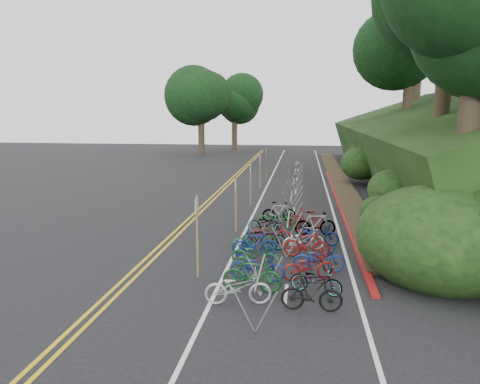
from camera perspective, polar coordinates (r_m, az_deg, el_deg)
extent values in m
plane|color=black|center=(16.50, -5.09, -9.19)|extent=(120.00, 120.00, 0.00)
cube|color=gold|center=(26.38, -4.90, -1.93)|extent=(0.12, 80.00, 0.01)
cube|color=gold|center=(26.32, -4.26, -1.95)|extent=(0.12, 80.00, 0.01)
cube|color=silver|center=(25.89, 1.93, -2.13)|extent=(0.12, 80.00, 0.01)
cube|color=silver|center=(25.83, 11.25, -2.34)|extent=(0.12, 80.00, 0.01)
cube|color=silver|center=(14.26, 5.61, -12.31)|extent=(0.10, 1.60, 0.01)
cube|color=silver|center=(19.94, 6.24, -5.82)|extent=(0.10, 1.60, 0.01)
cube|color=silver|center=(25.77, 6.58, -2.24)|extent=(0.10, 1.60, 0.01)
cube|color=silver|center=(31.66, 6.80, 0.01)|extent=(0.10, 1.60, 0.01)
cube|color=silver|center=(37.59, 6.94, 1.56)|extent=(0.10, 1.60, 0.01)
cube|color=silver|center=(43.54, 7.05, 2.68)|extent=(0.10, 1.60, 0.01)
cube|color=silver|center=(49.50, 7.13, 3.54)|extent=(0.10, 1.60, 0.01)
cube|color=maroon|center=(27.81, 12.03, -1.41)|extent=(0.25, 28.00, 0.10)
cube|color=black|center=(38.61, 22.72, 5.27)|extent=(12.32, 44.00, 9.11)
cube|color=#382819|center=(37.69, 11.97, 1.56)|extent=(1.40, 44.00, 0.16)
ellipsoid|color=#284C19|center=(19.08, 18.66, -3.80)|extent=(2.00, 2.80, 1.60)
ellipsoid|color=#284C19|center=(23.94, 18.37, 0.16)|extent=(2.60, 3.64, 2.08)
ellipsoid|color=#284C19|center=(29.95, 18.58, 2.85)|extent=(2.20, 3.08, 1.76)
ellipsoid|color=#284C19|center=(35.67, 14.53, 3.39)|extent=(3.00, 4.20, 2.40)
ellipsoid|color=#284C19|center=(41.67, 14.53, 4.51)|extent=(2.40, 3.36, 1.92)
ellipsoid|color=#284C19|center=(45.74, 15.61, 5.77)|extent=(2.80, 3.92, 2.24)
ellipsoid|color=#284C19|center=(21.95, 16.66, -2.32)|extent=(1.80, 2.52, 1.44)
ellipsoid|color=#284C19|center=(33.95, 18.71, 4.64)|extent=(3.20, 4.48, 2.56)
ellipsoid|color=black|center=(16.86, 22.97, -5.24)|extent=(5.28, 6.16, 3.52)
cylinder|color=#2D2319|center=(19.23, 25.89, 4.51)|extent=(0.79, 0.79, 5.42)
ellipsoid|color=black|center=(19.48, 27.04, 19.09)|extent=(7.41, 7.41, 7.04)
cylinder|color=#2D2319|center=(28.22, 23.39, 9.57)|extent=(0.83, 0.83, 6.26)
cylinder|color=#2D2319|center=(36.63, 23.95, 11.16)|extent=(0.88, 0.88, 7.09)
cylinder|color=#2D2319|center=(44.14, 19.69, 9.73)|extent=(0.81, 0.81, 5.84)
ellipsoid|color=black|center=(44.49, 20.09, 16.50)|extent=(7.78, 7.78, 7.39)
cylinder|color=#2D2319|center=(52.50, 20.66, 10.82)|extent=(0.86, 0.86, 6.67)
ellipsoid|color=black|center=(53.03, 21.07, 17.43)|extent=(9.27, 9.27, 8.80)
cylinder|color=#2D2319|center=(58.61, -4.74, 7.20)|extent=(0.79, 0.79, 5.42)
ellipsoid|color=black|center=(58.60, -4.81, 12.03)|extent=(7.41, 7.41, 7.04)
cylinder|color=#2D2319|center=(65.95, -0.67, 7.34)|extent=(0.77, 0.77, 5.00)
ellipsoid|color=black|center=(65.91, -0.68, 11.21)|extent=(6.49, 6.49, 6.16)
cylinder|color=gray|center=(12.84, 2.49, -9.61)|extent=(0.05, 2.92, 0.05)
cylinder|color=gray|center=(11.81, 0.46, -14.24)|extent=(0.55, 0.04, 1.08)
cylinder|color=gray|center=(11.76, 3.25, -14.37)|extent=(0.55, 0.04, 1.08)
cylinder|color=gray|center=(14.33, 1.83, -9.83)|extent=(0.55, 0.04, 1.08)
cylinder|color=gray|center=(14.29, 4.10, -9.91)|extent=(0.55, 0.04, 1.08)
cylinder|color=gray|center=(18.69, 5.92, -3.25)|extent=(0.05, 3.00, 0.05)
cylinder|color=gray|center=(17.49, 4.83, -6.10)|extent=(0.58, 0.04, 1.13)
cylinder|color=gray|center=(17.48, 6.67, -6.15)|extent=(0.58, 0.04, 1.13)
cylinder|color=gray|center=(20.20, 5.22, -3.93)|extent=(0.58, 0.04, 1.13)
cylinder|color=gray|center=(20.18, 6.81, -3.97)|extent=(0.58, 0.04, 1.13)
cylinder|color=gray|center=(23.59, 6.30, -0.52)|extent=(0.05, 3.00, 0.05)
cylinder|color=gray|center=(22.34, 5.47, -2.60)|extent=(0.58, 0.04, 1.13)
cylinder|color=gray|center=(22.33, 6.90, -2.63)|extent=(0.58, 0.04, 1.13)
cylinder|color=gray|center=(25.08, 5.71, -1.23)|extent=(0.58, 0.04, 1.13)
cylinder|color=gray|center=(25.07, 6.99, -1.26)|extent=(0.58, 0.04, 1.13)
cylinder|color=gray|center=(28.52, 6.55, 1.27)|extent=(0.05, 3.00, 0.05)
cylinder|color=gray|center=(27.24, 5.87, -0.35)|extent=(0.58, 0.04, 1.13)
cylinder|color=gray|center=(27.23, 7.05, -0.38)|extent=(0.58, 0.04, 1.13)
cylinder|color=gray|center=(30.00, 6.04, 0.59)|extent=(0.58, 0.04, 1.13)
cylinder|color=gray|center=(29.99, 7.11, 0.56)|extent=(0.58, 0.04, 1.13)
cylinder|color=gray|center=(33.47, 6.72, 2.53)|extent=(0.05, 3.00, 0.05)
cylinder|color=gray|center=(32.17, 6.16, 1.21)|extent=(0.58, 0.04, 1.13)
cylinder|color=gray|center=(32.16, 7.16, 1.19)|extent=(0.58, 0.04, 1.13)
cylinder|color=gray|center=(34.94, 6.28, 1.89)|extent=(0.58, 0.04, 1.13)
cylinder|color=gray|center=(34.94, 7.20, 1.87)|extent=(0.58, 0.04, 1.13)
cylinder|color=gray|center=(38.44, 6.85, 3.47)|extent=(0.05, 3.00, 0.05)
cylinder|color=gray|center=(37.12, 6.37, 2.36)|extent=(0.58, 0.04, 1.13)
cylinder|color=gray|center=(37.12, 7.23, 2.34)|extent=(0.58, 0.04, 1.13)
cylinder|color=gray|center=(39.90, 6.46, 2.87)|extent=(0.58, 0.04, 1.13)
cylinder|color=gray|center=(39.89, 7.27, 2.86)|extent=(0.58, 0.04, 1.13)
cylinder|color=brown|center=(15.25, -5.23, -5.42)|extent=(0.08, 0.08, 2.73)
cube|color=silver|center=(15.01, -5.29, -1.68)|extent=(0.02, 0.40, 0.50)
cylinder|color=brown|center=(20.82, -0.52, -1.57)|extent=(0.08, 0.08, 2.50)
cube|color=silver|center=(20.66, -0.52, 0.88)|extent=(0.02, 0.40, 0.50)
cylinder|color=brown|center=(26.68, 1.30, 0.96)|extent=(0.08, 0.08, 2.50)
cube|color=silver|center=(26.56, 1.31, 2.88)|extent=(0.02, 0.40, 0.50)
cylinder|color=brown|center=(32.59, 2.47, 2.57)|extent=(0.08, 0.08, 2.50)
cube|color=silver|center=(32.49, 2.48, 4.14)|extent=(0.02, 0.40, 0.50)
cylinder|color=brown|center=(38.53, 3.28, 3.69)|extent=(0.08, 0.08, 2.50)
cube|color=silver|center=(38.45, 3.29, 5.02)|extent=(0.02, 0.40, 0.50)
imported|color=#144C1E|center=(18.07, 1.75, -5.87)|extent=(1.29, 1.92, 0.96)
imported|color=#9E9EA3|center=(13.36, -0.25, -11.55)|extent=(0.94, 1.95, 0.98)
imported|color=black|center=(13.09, 8.73, -12.09)|extent=(0.49, 1.68, 1.01)
imported|color=#144C1E|center=(14.21, 1.47, -10.02)|extent=(0.63, 1.83, 1.08)
imported|color=slate|center=(14.29, 9.27, -10.56)|extent=(1.04, 1.69, 0.84)
imported|color=navy|center=(15.15, 2.17, -9.04)|extent=(0.74, 1.81, 0.93)
imported|color=maroon|center=(15.34, 8.40, -8.95)|extent=(1.10, 1.83, 0.91)
imported|color=#144C1E|center=(16.29, 1.89, -7.67)|extent=(1.08, 1.88, 0.93)
imported|color=navy|center=(16.15, 9.61, -7.97)|extent=(0.74, 1.81, 0.93)
imported|color=navy|center=(17.47, 1.86, -6.34)|extent=(0.79, 1.73, 1.00)
imported|color=maroon|center=(17.56, 8.12, -6.31)|extent=(0.58, 1.73, 1.03)
imported|color=slate|center=(18.47, 2.93, -5.56)|extent=(0.68, 1.81, 0.94)
imported|color=beige|center=(18.40, 7.73, -5.77)|extent=(1.15, 1.80, 0.89)
imported|color=maroon|center=(19.26, 3.72, -4.98)|extent=(0.71, 1.74, 0.90)
imported|color=navy|center=(19.29, 9.41, -5.05)|extent=(0.90, 1.81, 0.91)
imported|color=slate|center=(20.58, 3.30, -3.95)|extent=(1.10, 1.88, 0.94)
imported|color=slate|center=(20.65, 9.16, -3.81)|extent=(0.76, 1.85, 1.08)
imported|color=#144C1E|center=(21.71, 4.44, -3.26)|extent=(0.79, 1.81, 0.92)
imported|color=maroon|center=(21.85, 8.08, -3.17)|extent=(0.60, 1.66, 0.98)
imported|color=slate|center=(23.04, 4.76, -2.41)|extent=(0.78, 1.71, 0.99)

